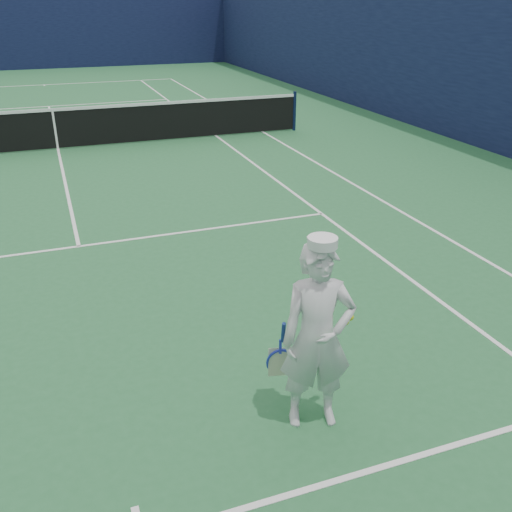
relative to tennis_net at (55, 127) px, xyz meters
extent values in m
plane|color=#266537|center=(0.00, 0.00, -0.55)|extent=(80.00, 80.00, 0.00)
cube|color=white|center=(0.00, 11.88, -0.55)|extent=(11.03, 0.06, 0.01)
cube|color=white|center=(5.49, 0.00, -0.55)|extent=(0.06, 23.83, 0.01)
cube|color=white|center=(4.12, 0.00, -0.55)|extent=(0.06, 23.77, 0.01)
cube|color=white|center=(0.00, 6.40, -0.55)|extent=(8.23, 0.06, 0.01)
cube|color=white|center=(0.00, -6.40, -0.55)|extent=(8.23, 0.06, 0.01)
cube|color=white|center=(0.00, 0.00, -0.55)|extent=(0.06, 12.80, 0.01)
cube|color=white|center=(0.00, 11.73, -0.55)|extent=(0.06, 0.30, 0.01)
cube|color=#0E1435|center=(0.00, 18.00, 1.45)|extent=(20.12, 0.12, 4.00)
cube|color=#0F1638|center=(10.00, 0.00, 1.45)|extent=(0.12, 36.12, 4.00)
cylinder|color=#141E4C|center=(6.40, 0.00, -0.02)|extent=(0.09, 0.09, 1.07)
cube|color=black|center=(0.00, 0.00, -0.05)|extent=(12.79, 0.02, 0.92)
cube|color=white|center=(0.00, 0.00, 0.42)|extent=(12.79, 0.04, 0.07)
cube|color=white|center=(0.00, 0.00, -0.08)|extent=(0.05, 0.03, 0.94)
imported|color=silver|center=(1.68, -11.16, 0.31)|extent=(0.71, 0.55, 1.73)
cylinder|color=white|center=(1.68, -11.16, 1.19)|extent=(0.24, 0.24, 0.08)
cube|color=white|center=(1.72, -11.03, 1.16)|extent=(0.20, 0.14, 0.02)
cylinder|color=navy|center=(1.43, -11.01, 0.33)|extent=(0.05, 0.10, 0.22)
cube|color=#212DB5|center=(1.43, -10.96, 0.15)|extent=(0.03, 0.02, 0.14)
torus|color=#212DB5|center=(1.46, -10.90, -0.05)|extent=(0.31, 0.17, 0.29)
cube|color=beige|center=(1.46, -10.90, -0.05)|extent=(0.21, 0.06, 0.30)
sphere|color=#CFD318|center=(1.96, -11.12, 0.39)|extent=(0.07, 0.07, 0.07)
sphere|color=#CFD318|center=(2.01, -11.12, 0.42)|extent=(0.07, 0.07, 0.07)
camera|label=1|loc=(-0.22, -14.81, 2.95)|focal=40.00mm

